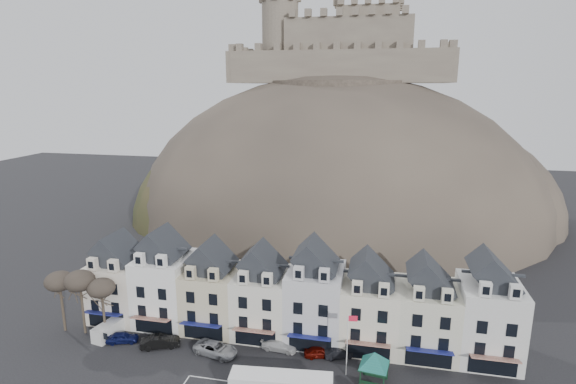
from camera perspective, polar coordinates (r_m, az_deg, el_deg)
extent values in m
cube|color=silver|center=(67.82, -20.35, -11.34)|extent=(6.80, 8.00, 8.00)
cube|color=#22242A|center=(65.89, -20.72, -7.22)|extent=(6.80, 5.76, 2.80)
cube|color=silver|center=(64.06, -23.57, -8.36)|extent=(1.20, 0.80, 1.60)
cube|color=silver|center=(62.42, -21.30, -8.71)|extent=(1.20, 0.80, 1.60)
cube|color=black|center=(66.00, -22.07, -14.82)|extent=(5.10, 0.06, 2.20)
cube|color=navy|center=(64.93, -22.50, -14.05)|extent=(5.10, 1.29, 0.43)
cube|color=white|center=(64.36, -15.16, -11.73)|extent=(6.80, 8.00, 9.20)
cube|color=#22242A|center=(62.17, -15.48, -6.87)|extent=(6.80, 5.76, 2.80)
cube|color=white|center=(60.05, -18.33, -8.11)|extent=(1.20, 0.80, 1.60)
cube|color=white|center=(58.64, -15.77, -8.45)|extent=(1.20, 0.80, 1.60)
cube|color=black|center=(62.70, -16.69, -15.93)|extent=(5.10, 0.06, 2.20)
cube|color=maroon|center=(61.57, -17.08, -15.15)|extent=(5.10, 1.29, 0.43)
cube|color=beige|center=(61.98, -9.37, -13.05)|extent=(6.80, 8.00, 8.00)
cube|color=#22242A|center=(59.87, -9.56, -8.58)|extent=(6.80, 5.76, 2.80)
cube|color=beige|center=(57.49, -12.28, -9.98)|extent=(1.20, 0.80, 1.60)
cube|color=beige|center=(56.39, -9.46, -10.33)|extent=(1.20, 0.80, 1.60)
cube|color=black|center=(59.99, -10.72, -16.99)|extent=(5.10, 0.06, 2.20)
cube|color=navy|center=(58.81, -11.03, -16.21)|extent=(5.10, 1.29, 0.43)
cube|color=silver|center=(60.02, -3.12, -13.81)|extent=(6.80, 8.00, 8.00)
cube|color=#22242A|center=(57.83, -3.19, -9.22)|extent=(6.80, 5.76, 2.80)
cube|color=silver|center=(55.18, -5.71, -10.75)|extent=(1.20, 0.80, 1.60)
cube|color=silver|center=(54.40, -2.65, -11.06)|extent=(1.20, 0.80, 1.60)
cube|color=black|center=(57.95, -4.18, -17.95)|extent=(5.10, 0.06, 2.20)
cube|color=maroon|center=(56.73, -4.40, -17.17)|extent=(5.10, 1.29, 0.43)
cube|color=silver|center=(58.50, 3.51, -13.92)|extent=(6.80, 8.00, 9.20)
cube|color=#22242A|center=(56.08, 3.59, -8.64)|extent=(6.80, 5.76, 2.80)
cube|color=silver|center=(53.15, 1.38, -10.25)|extent=(1.20, 0.80, 1.60)
cube|color=silver|center=(52.73, 4.63, -10.49)|extent=(1.20, 0.80, 1.60)
cube|color=black|center=(56.66, 2.81, -18.72)|extent=(5.10, 0.06, 2.20)
cube|color=navy|center=(55.42, 2.71, -17.94)|extent=(5.10, 1.29, 0.43)
cube|color=silver|center=(58.30, 10.35, -14.89)|extent=(6.80, 8.00, 8.00)
cube|color=#22242A|center=(56.05, 10.57, -10.19)|extent=(6.80, 5.76, 2.80)
cube|color=silver|center=(52.93, 8.78, -11.94)|extent=(1.20, 0.80, 1.60)
cube|color=silver|center=(52.89, 12.09, -12.11)|extent=(1.20, 0.80, 1.60)
cube|color=black|center=(56.18, 10.08, -19.24)|extent=(5.10, 0.06, 2.20)
cube|color=maroon|center=(54.92, 10.11, -18.47)|extent=(5.10, 1.29, 0.43)
cube|color=beige|center=(58.62, 17.24, -15.14)|extent=(6.80, 8.00, 8.00)
cube|color=#22242A|center=(56.38, 17.61, -10.47)|extent=(6.80, 5.76, 2.80)
cube|color=beige|center=(53.09, 16.30, -12.27)|extent=(1.20, 0.80, 1.60)
cube|color=beige|center=(53.44, 19.57, -12.34)|extent=(1.20, 0.80, 1.60)
cube|color=black|center=(56.51, 17.40, -19.48)|extent=(5.10, 0.06, 2.20)
cube|color=navy|center=(55.26, 17.56, -18.71)|extent=(5.10, 1.29, 0.43)
cube|color=silver|center=(59.45, 24.03, -14.67)|extent=(6.80, 8.00, 9.20)
cube|color=#22242A|center=(57.07, 24.59, -9.49)|extent=(6.80, 5.76, 2.80)
cube|color=silver|center=(53.63, 23.78, -11.23)|extent=(1.20, 0.80, 1.60)
cube|color=silver|center=(54.34, 26.92, -11.23)|extent=(1.20, 0.80, 1.60)
cube|color=black|center=(57.65, 24.54, -19.43)|extent=(5.10, 0.06, 2.20)
cube|color=maroon|center=(56.42, 24.82, -18.67)|extent=(5.10, 1.29, 0.43)
ellipsoid|color=#36302A|center=(110.58, 5.94, -3.21)|extent=(96.00, 76.00, 68.00)
ellipsoid|color=#2B351A|center=(109.36, -5.96, -3.40)|extent=(52.00, 44.00, 42.00)
ellipsoid|color=#36302A|center=(114.64, 18.19, -3.22)|extent=(56.00, 48.00, 46.00)
ellipsoid|color=#2B351A|center=(97.84, 2.70, -5.37)|extent=(40.00, 28.00, 28.00)
ellipsoid|color=#36302A|center=(98.60, 10.99, -5.46)|extent=(36.00, 28.00, 24.00)
cylinder|color=#36302A|center=(106.04, 6.35, 13.06)|extent=(30.00, 30.00, 3.00)
cube|color=#63564B|center=(102.14, 6.18, 15.59)|extent=(48.00, 2.20, 7.00)
cube|color=#63564B|center=(122.03, 7.21, 15.18)|extent=(48.00, 2.20, 7.00)
cube|color=#63564B|center=(116.87, -5.49, 15.31)|extent=(2.20, 22.00, 7.00)
cube|color=#63564B|center=(112.33, 19.44, 14.72)|extent=(2.20, 22.00, 7.00)
cube|color=#63564B|center=(112.24, 7.89, 18.15)|extent=(28.00, 18.00, 10.00)
cube|color=#63564B|center=(114.13, 10.11, 18.74)|extent=(14.00, 12.00, 13.00)
cylinder|color=#63564B|center=(110.73, -1.00, 18.33)|extent=(8.40, 8.40, 18.00)
cylinder|color=#392E24|center=(67.19, -26.68, -13.28)|extent=(0.32, 0.32, 5.74)
ellipsoid|color=#383028|center=(65.55, -27.06, -10.05)|extent=(3.61, 3.61, 2.54)
cylinder|color=#392E24|center=(65.39, -24.58, -13.66)|extent=(0.32, 0.32, 6.02)
ellipsoid|color=#383028|center=(63.64, -24.95, -10.19)|extent=(3.78, 3.78, 2.67)
cylinder|color=#392E24|center=(63.87, -22.32, -14.37)|extent=(0.32, 0.32, 5.46)
ellipsoid|color=#383028|center=(62.22, -22.64, -11.18)|extent=(3.43, 3.43, 2.42)
cube|color=white|center=(48.95, -0.88, -22.36)|extent=(10.41, 3.30, 0.24)
cube|color=orange|center=(48.79, 5.67, -22.80)|extent=(0.17, 1.14, 0.27)
cube|color=black|center=(54.05, 9.68, -20.94)|extent=(0.15, 0.15, 2.17)
cube|color=black|center=(53.80, 12.43, -21.26)|extent=(0.15, 0.15, 2.17)
cube|color=black|center=(52.07, 9.16, -22.41)|extent=(0.15, 0.15, 2.17)
cube|color=black|center=(51.80, 12.04, -22.76)|extent=(0.15, 0.15, 2.17)
cube|color=black|center=(52.30, 10.88, -20.86)|extent=(3.36, 3.36, 0.11)
cone|color=#16635C|center=(51.85, 10.93, -20.11)|extent=(5.94, 5.94, 1.63)
cylinder|color=silver|center=(52.29, 7.51, -18.67)|extent=(0.11, 0.11, 7.48)
cube|color=red|center=(50.72, 8.22, -15.62)|extent=(1.02, 0.16, 0.65)
cube|color=silver|center=(64.19, -21.87, -16.00)|extent=(2.53, 4.36, 1.87)
cube|color=black|center=(64.02, -21.90, -15.72)|extent=(1.67, 0.39, 0.80)
imported|color=#0D1345|center=(62.59, -20.30, -16.94)|extent=(4.18, 2.70, 1.32)
imported|color=black|center=(60.14, -15.90, -17.80)|extent=(4.96, 3.35, 1.55)
imported|color=#96989D|center=(57.46, -9.18, -19.05)|extent=(5.67, 3.50, 1.49)
imported|color=silver|center=(57.66, -1.13, -18.86)|extent=(4.51, 2.14, 1.27)
imported|color=#550A04|center=(56.59, 4.00, -19.61)|extent=(3.88, 2.36, 1.23)
imported|color=black|center=(56.70, 6.58, -19.60)|extent=(3.97, 2.63, 1.24)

